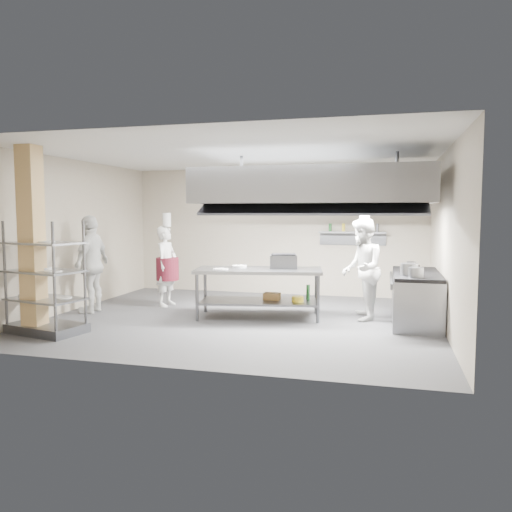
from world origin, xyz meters
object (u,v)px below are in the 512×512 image
(cooking_range, at_px, (416,299))
(stockpot, at_px, (409,269))
(chef_plating, at_px, (92,264))
(griddle, at_px, (284,262))
(island, at_px, (259,293))
(chef_line, at_px, (362,269))
(pass_rack, at_px, (45,277))
(chef_head, at_px, (167,266))

(cooking_range, xyz_separation_m, stockpot, (-0.15, -0.46, 0.58))
(chef_plating, height_order, griddle, chef_plating)
(cooking_range, distance_m, chef_plating, 6.13)
(island, distance_m, chef_plating, 3.33)
(island, bearing_deg, chef_line, -1.55)
(chef_plating, relative_size, stockpot, 6.62)
(cooking_range, xyz_separation_m, griddle, (-2.38, -0.03, 0.61))
(pass_rack, bearing_deg, chef_plating, 110.06)
(island, distance_m, stockpot, 2.72)
(chef_head, bearing_deg, chef_line, -90.38)
(pass_rack, relative_size, chef_plating, 0.96)
(chef_head, bearing_deg, pass_rack, 166.15)
(chef_line, relative_size, chef_plating, 0.98)
(chef_line, bearing_deg, chef_plating, -87.64)
(chef_plating, xyz_separation_m, stockpot, (5.93, 0.15, 0.05))
(cooking_range, bearing_deg, island, -174.81)
(pass_rack, distance_m, chef_plating, 1.71)
(chef_plating, height_order, stockpot, chef_plating)
(chef_head, height_order, chef_plating, chef_plating)
(pass_rack, distance_m, griddle, 4.14)
(pass_rack, xyz_separation_m, cooking_range, (5.84, 2.30, -0.49))
(chef_head, xyz_separation_m, chef_line, (4.00, -0.35, 0.09))
(pass_rack, height_order, griddle, pass_rack)
(pass_rack, relative_size, chef_line, 0.98)
(cooking_range, xyz_separation_m, chef_line, (-0.95, 0.02, 0.51))
(island, bearing_deg, pass_rack, -156.00)
(chef_plating, bearing_deg, chef_line, 93.38)
(pass_rack, bearing_deg, griddle, 45.24)
(griddle, bearing_deg, cooking_range, -10.46)
(cooking_range, relative_size, chef_plating, 1.05)
(chef_head, relative_size, griddle, 3.32)
(island, xyz_separation_m, griddle, (0.43, 0.22, 0.58))
(pass_rack, xyz_separation_m, stockpot, (5.69, 1.84, 0.09))
(island, height_order, cooking_range, island)
(island, relative_size, chef_line, 1.25)
(griddle, bearing_deg, chef_line, -9.10)
(cooking_range, distance_m, chef_head, 4.98)
(island, distance_m, cooking_range, 2.82)
(pass_rack, height_order, chef_head, pass_rack)
(stockpot, bearing_deg, pass_rack, -162.08)
(pass_rack, bearing_deg, cooking_range, 33.49)
(chef_plating, distance_m, stockpot, 5.94)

